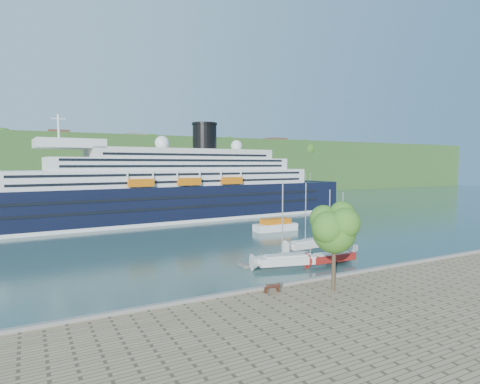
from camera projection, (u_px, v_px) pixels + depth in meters
name	position (u px, v px, depth m)	size (l,w,h in m)	color
ground	(355.00, 282.00, 43.74)	(400.00, 400.00, 0.00)	#2B4D49
far_hillside	(109.00, 166.00, 170.53)	(400.00, 50.00, 24.00)	#2D5321
quay_coping	(356.00, 272.00, 43.49)	(220.00, 0.50, 0.30)	slate
cruise_ship	(162.00, 171.00, 90.39)	(101.17, 14.73, 22.72)	black
park_bench	(272.00, 287.00, 37.00)	(1.52, 0.62, 0.97)	#462014
promenade_tree	(334.00, 242.00, 37.52)	(5.45, 5.45, 9.03)	#27651A
floating_pontoon	(298.00, 260.00, 53.17)	(16.41, 2.01, 0.36)	slate
sailboat_white_near	(287.00, 227.00, 48.96)	(7.92, 2.20, 10.23)	silver
sailboat_red	(332.00, 229.00, 51.00)	(7.12, 1.98, 9.19)	maroon
sailboat_white_far	(344.00, 226.00, 55.22)	(6.68, 1.86, 8.63)	silver
tender_launch	(275.00, 225.00, 77.20)	(8.63, 2.95, 2.38)	#CF640C
sailboat_extra	(308.00, 219.00, 59.11)	(7.45, 2.07, 9.62)	silver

